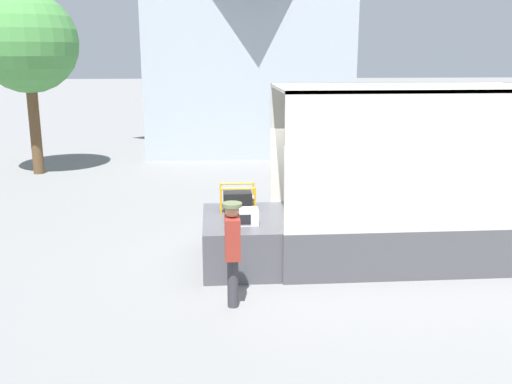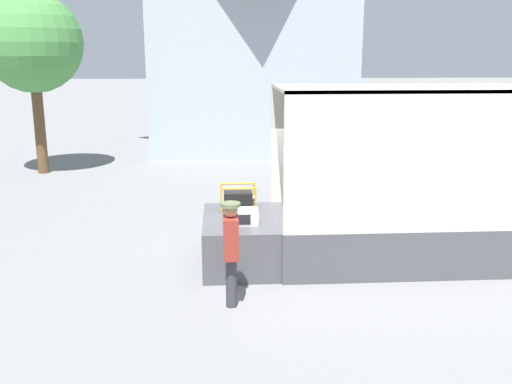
% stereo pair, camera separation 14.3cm
% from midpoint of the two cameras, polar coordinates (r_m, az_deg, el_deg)
% --- Properties ---
extents(ground_plane, '(160.00, 160.00, 0.00)m').
position_cam_midpoint_polar(ground_plane, '(11.35, 2.37, -7.00)').
color(ground_plane, gray).
extents(box_truck, '(7.29, 2.33, 3.42)m').
position_cam_midpoint_polar(box_truck, '(12.20, 22.26, -1.78)').
color(box_truck, silver).
rests_on(box_truck, ground).
extents(tailgate_deck, '(1.42, 2.21, 0.93)m').
position_cam_midpoint_polar(tailgate_deck, '(11.15, -1.24, -4.85)').
color(tailgate_deck, '#4C4C51').
rests_on(tailgate_deck, ground).
extents(microwave, '(0.53, 0.42, 0.27)m').
position_cam_midpoint_polar(microwave, '(10.58, -0.86, -2.47)').
color(microwave, white).
rests_on(microwave, tailgate_deck).
extents(portable_generator, '(0.71, 0.48, 0.51)m').
position_cam_midpoint_polar(portable_generator, '(11.48, -1.34, -0.86)').
color(portable_generator, black).
rests_on(portable_generator, tailgate_deck).
extents(worker_person, '(0.31, 0.44, 1.75)m').
position_cam_midpoint_polar(worker_person, '(9.09, -2.07, -5.18)').
color(worker_person, '#38383D').
rests_on(worker_person, ground).
extents(house_backdrop, '(8.40, 6.54, 8.97)m').
position_cam_midpoint_polar(house_backdrop, '(24.64, -0.41, 15.09)').
color(house_backdrop, '#A8B2BC').
rests_on(house_backdrop, ground).
extents(street_tree, '(3.25, 3.25, 5.95)m').
position_cam_midpoint_polar(street_tree, '(20.48, -21.29, 13.67)').
color(street_tree, brown).
rests_on(street_tree, ground).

